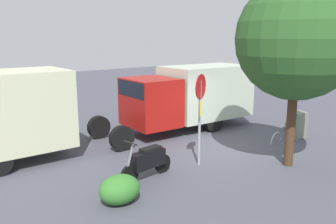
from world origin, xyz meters
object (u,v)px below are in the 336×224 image
object	(u,v)px
box_truck_near	(188,94)
street_tree	(297,39)
motorcycle	(148,161)
stop_sign	(200,106)
utility_cabinet	(297,125)
bike_rack_hoop	(276,143)

from	to	relation	value
box_truck_near	street_tree	xyz separation A→B (m)	(0.59, 5.24, 2.35)
motorcycle	stop_sign	world-z (taller)	stop_sign
motorcycle	utility_cabinet	size ratio (longest dim) A/B	1.75
motorcycle	bike_rack_hoop	size ratio (longest dim) A/B	2.13
street_tree	bike_rack_hoop	distance (m)	4.54
street_tree	utility_cabinet	distance (m)	4.76
motorcycle	bike_rack_hoop	xyz separation A→B (m)	(-5.73, 0.41, -0.52)
box_truck_near	stop_sign	distance (m)	4.42
box_truck_near	stop_sign	bearing A→B (deg)	55.62
street_tree	box_truck_near	bearing A→B (deg)	-96.42
bike_rack_hoop	utility_cabinet	bearing A→B (deg)	175.78
street_tree	bike_rack_hoop	xyz separation A→B (m)	(-1.74, -1.58, -3.88)
box_truck_near	bike_rack_hoop	xyz separation A→B (m)	(-1.15, 3.66, -1.53)
utility_cabinet	bike_rack_hoop	distance (m)	1.39
street_tree	utility_cabinet	world-z (taller)	street_tree
stop_sign	utility_cabinet	size ratio (longest dim) A/B	2.77
street_tree	utility_cabinet	bearing A→B (deg)	-153.90
stop_sign	street_tree	distance (m)	3.42
street_tree	bike_rack_hoop	world-z (taller)	street_tree
stop_sign	bike_rack_hoop	xyz separation A→B (m)	(-3.89, 0.21, -1.90)
street_tree	utility_cabinet	size ratio (longest dim) A/B	5.52
box_truck_near	motorcycle	world-z (taller)	box_truck_near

